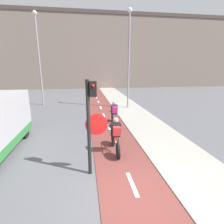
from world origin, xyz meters
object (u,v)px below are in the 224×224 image
traffic_light_pole (91,118)px  cyclist_far (114,113)px  cyclist_near (116,136)px  street_lamp_sidewalk (129,51)px  street_lamp_far (38,51)px

traffic_light_pole → cyclist_far: size_ratio=1.75×
traffic_light_pole → cyclist_far: traffic_light_pole is taller
traffic_light_pole → cyclist_near: (0.96, 1.29, -1.14)m
traffic_light_pole → street_lamp_sidewalk: size_ratio=0.39×
street_lamp_sidewalk → cyclist_near: 8.77m
cyclist_near → traffic_light_pole: bearing=-126.6°
street_lamp_far → cyclist_far: bearing=-50.6°
street_lamp_sidewalk → traffic_light_pole: bearing=-110.6°
traffic_light_pole → street_lamp_far: bearing=109.1°
street_lamp_far → street_lamp_sidewalk: (7.20, -2.41, -0.09)m
cyclist_far → traffic_light_pole: bearing=-107.4°
street_lamp_far → street_lamp_sidewalk: street_lamp_far is taller
street_lamp_far → cyclist_far: street_lamp_far is taller
traffic_light_pole → cyclist_near: bearing=53.4°
street_lamp_sidewalk → cyclist_far: bearing=-114.0°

